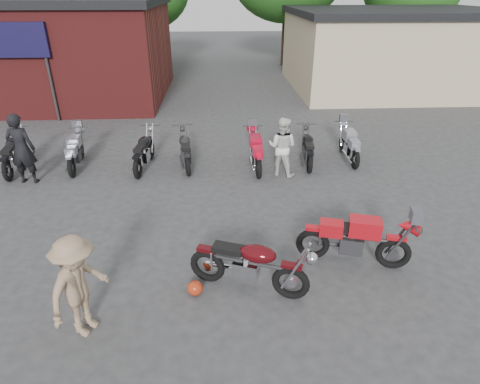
{
  "coord_description": "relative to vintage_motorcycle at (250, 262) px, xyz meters",
  "views": [
    {
      "loc": [
        -0.42,
        -5.77,
        4.71
      ],
      "look_at": [
        -0.02,
        1.63,
        0.9
      ],
      "focal_mm": 30.0,
      "sensor_mm": 36.0,
      "label": 1
    }
  ],
  "objects": [
    {
      "name": "ground",
      "position": [
        -0.05,
        0.35,
        -0.59
      ],
      "size": [
        90.0,
        90.0,
        0.0
      ],
      "primitive_type": "plane",
      "color": "#333335"
    },
    {
      "name": "brick_building",
      "position": [
        -9.05,
        14.35,
        1.41
      ],
      "size": [
        12.0,
        8.0,
        4.0
      ],
      "primitive_type": "cube",
      "color": "maroon",
      "rests_on": "ground"
    },
    {
      "name": "stucco_building",
      "position": [
        8.45,
        15.35,
        1.16
      ],
      "size": [
        10.0,
        8.0,
        3.5
      ],
      "primitive_type": "cube",
      "color": "tan",
      "rests_on": "ground"
    },
    {
      "name": "tree_1",
      "position": [
        -5.05,
        22.35,
        3.11
      ],
      "size": [
        5.92,
        5.92,
        7.4
      ],
      "primitive_type": null,
      "color": "#194F15",
      "rests_on": "ground"
    },
    {
      "name": "tree_3",
      "position": [
        11.95,
        22.35,
        3.21
      ],
      "size": [
        6.08,
        6.08,
        7.6
      ],
      "primitive_type": null,
      "color": "#194F15",
      "rests_on": "ground"
    },
    {
      "name": "vintage_motorcycle",
      "position": [
        0.0,
        0.0,
        0.0
      ],
      "size": [
        2.16,
        1.36,
        1.19
      ],
      "primitive_type": null,
      "rotation": [
        0.0,
        0.0,
        -0.36
      ],
      "color": "#46080D",
      "rests_on": "ground"
    },
    {
      "name": "sportbike",
      "position": [
        2.01,
        0.65,
        -0.01
      ],
      "size": [
        2.13,
        1.18,
        1.18
      ],
      "primitive_type": null,
      "rotation": [
        0.0,
        0.0,
        -0.27
      ],
      "color": "red",
      "rests_on": "ground"
    },
    {
      "name": "helmet",
      "position": [
        -0.95,
        -0.06,
        -0.47
      ],
      "size": [
        0.34,
        0.34,
        0.25
      ],
      "primitive_type": "ellipsoid",
      "rotation": [
        0.0,
        0.0,
        -0.28
      ],
      "color": "#A52C11",
      "rests_on": "ground"
    },
    {
      "name": "person_dark",
      "position": [
        -5.61,
        4.64,
        0.35
      ],
      "size": [
        0.72,
        0.5,
        1.9
      ],
      "primitive_type": "imported",
      "rotation": [
        0.0,
        0.0,
        3.08
      ],
      "color": "black",
      "rests_on": "ground"
    },
    {
      "name": "person_light",
      "position": [
        1.23,
        4.75,
        0.23
      ],
      "size": [
        0.99,
        0.9,
        1.64
      ],
      "primitive_type": "imported",
      "rotation": [
        0.0,
        0.0,
        2.69
      ],
      "color": "silver",
      "rests_on": "ground"
    },
    {
      "name": "person_tan",
      "position": [
        -2.56,
        -0.78,
        0.25
      ],
      "size": [
        1.04,
        1.25,
        1.68
      ],
      "primitive_type": "imported",
      "rotation": [
        0.0,
        0.0,
        1.11
      ],
      "color": "#96775C",
      "rests_on": "ground"
    },
    {
      "name": "row_bike_0",
      "position": [
        -6.29,
        5.47,
        -0.02
      ],
      "size": [
        0.96,
        2.07,
        1.15
      ],
      "primitive_type": null,
      "rotation": [
        0.0,
        0.0,
        1.73
      ],
      "color": "black",
      "rests_on": "ground"
    },
    {
      "name": "row_bike_1",
      "position": [
        -4.62,
        5.58,
        -0.06
      ],
      "size": [
        0.81,
        1.9,
        1.07
      ],
      "primitive_type": null,
      "rotation": [
        0.0,
        0.0,
        1.69
      ],
      "color": "gray",
      "rests_on": "ground"
    },
    {
      "name": "row_bike_2",
      "position": [
        -2.64,
        5.44,
        -0.03
      ],
      "size": [
        0.83,
        2.0,
        1.13
      ],
      "primitive_type": null,
      "rotation": [
        0.0,
        0.0,
        1.47
      ],
      "color": "black",
      "rests_on": "ground"
    },
    {
      "name": "row_bike_3",
      "position": [
        -1.46,
        5.52,
        -0.04
      ],
      "size": [
        0.9,
        1.97,
        1.1
      ],
      "primitive_type": null,
      "rotation": [
        0.0,
        0.0,
        1.71
      ],
      "color": "black",
      "rests_on": "ground"
    },
    {
      "name": "row_bike_4",
      "position": [
        0.56,
        5.26,
        -0.04
      ],
      "size": [
        0.68,
        1.94,
        1.12
      ],
      "primitive_type": null,
      "rotation": [
        0.0,
        0.0,
        1.6
      ],
      "color": "red",
      "rests_on": "ground"
    },
    {
      "name": "row_bike_5",
      "position": [
        2.12,
        5.5,
        -0.06
      ],
      "size": [
        0.8,
        1.91,
        1.08
      ],
      "primitive_type": null,
      "rotation": [
        0.0,
        0.0,
        1.47
      ],
      "color": "black",
      "rests_on": "ground"
    },
    {
      "name": "row_bike_6",
      "position": [
        3.42,
        5.72,
        -0.06
      ],
      "size": [
        0.64,
        1.86,
        1.07
      ],
      "primitive_type": null,
      "rotation": [
        0.0,
        0.0,
        1.55
      ],
      "color": "gray",
      "rests_on": "ground"
    }
  ]
}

